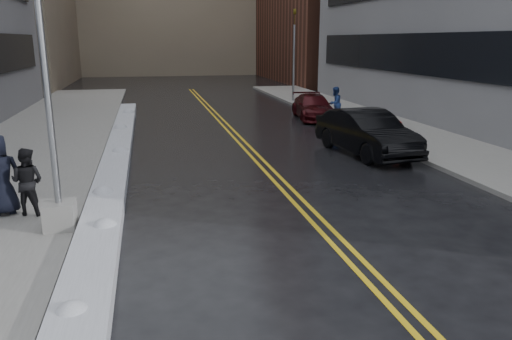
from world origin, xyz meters
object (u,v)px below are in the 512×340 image
lamppost (50,121)px  car_black (366,133)px  traffic_signal (294,52)px  pedestrian_c (0,175)px  car_maroon (313,107)px  pedestrian_b (27,181)px  fire_hydrant (399,129)px  pedestrian_east (335,103)px

lamppost → car_black: size_ratio=1.51×
traffic_signal → pedestrian_c: bearing=-122.6°
pedestrian_c → car_maroon: 18.21m
pedestrian_b → car_black: pedestrian_b is taller
pedestrian_b → pedestrian_c: bearing=5.7°
lamppost → fire_hydrant: 14.81m
lamppost → pedestrian_east: (11.50, 13.38, -1.54)m
lamppost → pedestrian_east: bearing=49.3°
traffic_signal → car_maroon: 7.83m
traffic_signal → car_black: 16.32m
pedestrian_b → pedestrian_east: size_ratio=0.95×
traffic_signal → car_maroon: bearing=-97.8°
fire_hydrant → car_maroon: bearing=102.5°
traffic_signal → pedestrian_c: traffic_signal is taller
pedestrian_b → car_black: bearing=-137.3°
fire_hydrant → traffic_signal: (-0.50, 14.00, 2.85)m
fire_hydrant → pedestrian_c: size_ratio=0.38×
fire_hydrant → car_black: car_black is taller
traffic_signal → fire_hydrant: bearing=-88.0°
lamppost → traffic_signal: 24.98m
traffic_signal → lamppost: bearing=-118.2°
fire_hydrant → pedestrian_b: size_ratio=0.46×
lamppost → pedestrian_b: size_ratio=4.75×
traffic_signal → pedestrian_b: size_ratio=3.74×
pedestrian_b → car_maroon: 17.91m
fire_hydrant → car_maroon: size_ratio=0.16×
pedestrian_b → pedestrian_c: 0.65m
car_black → pedestrian_b: bearing=-163.0°
lamppost → pedestrian_b: 2.13m
pedestrian_b → pedestrian_c: size_ratio=0.84×
lamppost → car_maroon: (10.80, 14.74, -1.88)m
fire_hydrant → pedestrian_b: pedestrian_b is taller
lamppost → pedestrian_c: bearing=138.8°
traffic_signal → car_black: bearing=-96.7°
traffic_signal → pedestrian_east: traffic_signal is taller
lamppost → traffic_signal: lamppost is taller
car_maroon → pedestrian_b: bearing=-123.6°
pedestrian_east → car_black: pedestrian_east is taller
pedestrian_east → pedestrian_c: bearing=4.5°
traffic_signal → pedestrian_east: 8.96m
traffic_signal → pedestrian_east: bearing=-92.0°
lamppost → pedestrian_c: 2.41m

